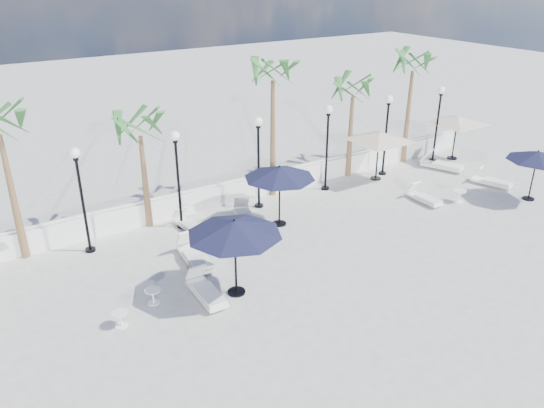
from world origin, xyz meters
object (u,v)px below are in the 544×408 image
lounger_5 (424,197)px  parasol_navy_mid (280,173)px  lounger_1 (189,224)px  lounger_6 (491,181)px  parasol_cream_sq_a (380,133)px  lounger_2 (206,291)px  parasol_cream_sq_b (458,117)px  parasol_navy_left (234,228)px  lounger_4 (195,255)px  parasol_navy_right (537,156)px  lounger_7 (442,164)px  lounger_3 (244,216)px

lounger_5 → parasol_navy_mid: bearing=167.3°
lounger_1 → lounger_6: size_ratio=0.90×
parasol_cream_sq_a → parasol_navy_mid: bearing=-166.6°
lounger_5 → parasol_navy_mid: 6.85m
lounger_1 → parasol_cream_sq_a: bearing=-6.1°
lounger_1 → lounger_2: bearing=-114.1°
parasol_cream_sq_b → parasol_cream_sq_a: bearing=-180.0°
parasol_navy_mid → parasol_navy_left: bearing=-138.9°
lounger_4 → parasol_cream_sq_a: (10.49, 2.42, 1.97)m
lounger_4 → parasol_navy_left: parasol_navy_left is taller
parasol_cream_sq_b → lounger_5: bearing=-150.6°
lounger_5 → lounger_6: bearing=-4.5°
lounger_2 → lounger_5: bearing=9.3°
parasol_cream_sq_b → lounger_4: bearing=-171.3°
lounger_2 → lounger_5: lounger_2 is taller
lounger_4 → parasol_navy_right: (14.41, -2.92, 1.70)m
lounger_7 → parasol_cream_sq_a: 4.22m
lounger_5 → parasol_cream_sq_b: parasol_cream_sq_b is taller
lounger_4 → parasol_navy_right: bearing=-5.6°
parasol_navy_mid → parasol_cream_sq_a: parasol_navy_mid is taller
lounger_7 → lounger_2: bearing=172.0°
lounger_2 → parasol_navy_left: parasol_navy_left is taller
lounger_1 → lounger_4: size_ratio=0.79×
lounger_2 → parasol_navy_left: 2.21m
parasol_navy_right → parasol_cream_sq_b: size_ratio=0.52×
lounger_3 → parasol_navy_right: (11.43, -4.75, 1.73)m
lounger_2 → lounger_3: (3.60, 3.93, -0.00)m
lounger_1 → lounger_7: 13.29m
lounger_1 → lounger_4: bearing=-115.6°
lounger_4 → lounger_6: (14.40, -1.02, -0.04)m
lounger_4 → parasol_cream_sq_a: bearing=18.9°
lounger_5 → parasol_cream_sq_a: parasol_cream_sq_a is taller
parasol_navy_left → parasol_navy_mid: (3.72, 3.24, -0.09)m
lounger_3 → lounger_4: (-2.98, -1.83, 0.03)m
parasol_navy_mid → lounger_6: bearing=-10.3°
lounger_1 → parasol_navy_right: 14.67m
lounger_2 → parasol_cream_sq_a: (11.10, 4.53, 2.00)m
lounger_5 → parasol_navy_left: bearing=-169.7°
lounger_4 → parasol_cream_sq_a: parasol_cream_sq_a is taller
parasol_cream_sq_a → parasol_navy_right: bearing=-53.7°
lounger_6 → parasol_cream_sq_a: parasol_cream_sq_a is taller
lounger_1 → parasol_navy_left: (-0.59, -4.81, 2.03)m
lounger_2 → parasol_cream_sq_b: parasol_cream_sq_b is taller
lounger_5 → parasol_cream_sq_a: bearing=88.9°
lounger_2 → parasol_cream_sq_b: bearing=17.2°
lounger_3 → parasol_cream_sq_b: size_ratio=0.41×
lounger_4 → lounger_5: lounger_4 is taller
parasol_navy_right → parasol_cream_sq_b: parasol_cream_sq_b is taller
lounger_6 → lounger_3: bearing=147.1°
lounger_5 → lounger_7: bearing=32.3°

